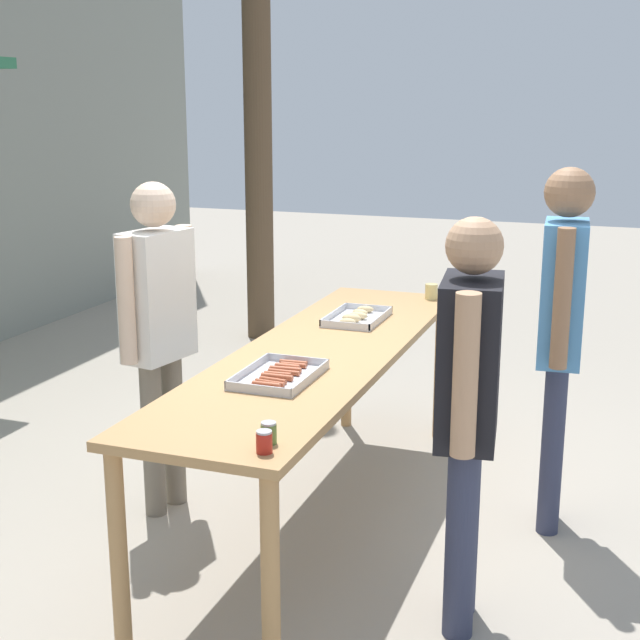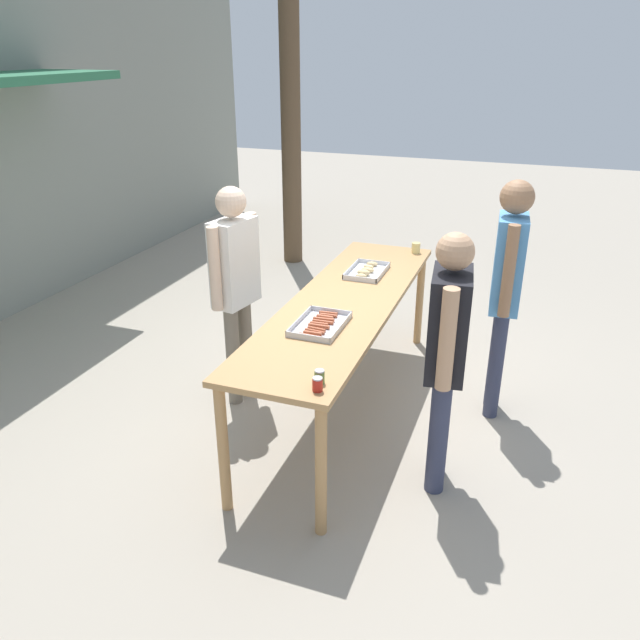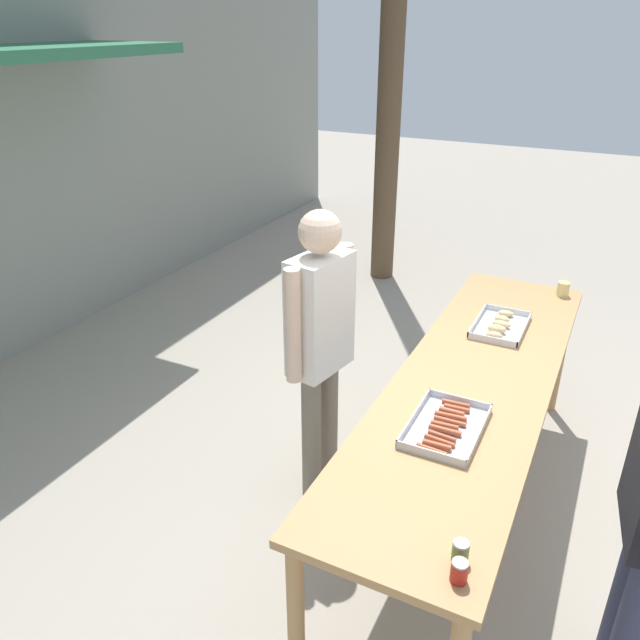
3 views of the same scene
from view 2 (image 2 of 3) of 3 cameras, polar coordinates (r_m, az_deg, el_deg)
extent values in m
plane|color=#A39989|center=(5.09, 2.08, -7.94)|extent=(24.00, 24.00, 0.00)
cube|color=tan|center=(4.67, 2.25, 1.63)|extent=(2.90, 0.76, 0.04)
cylinder|color=tan|center=(3.68, 0.09, -13.65)|extent=(0.07, 0.07, 0.90)
cylinder|color=tan|center=(6.03, 9.10, 1.81)|extent=(0.07, 0.07, 0.90)
cylinder|color=tan|center=(3.89, -8.84, -11.55)|extent=(0.07, 0.07, 0.90)
cylinder|color=tan|center=(6.16, 3.35, 2.59)|extent=(0.07, 0.07, 0.90)
cube|color=silver|center=(4.22, 0.00, -0.57)|extent=(0.47, 0.31, 0.01)
cube|color=silver|center=(4.16, 1.97, -0.60)|extent=(0.47, 0.01, 0.03)
cube|color=silver|center=(4.26, -1.92, -0.02)|extent=(0.47, 0.01, 0.03)
cube|color=silver|center=(4.01, -1.13, -1.58)|extent=(0.01, 0.31, 0.03)
cube|color=silver|center=(4.41, 1.03, 0.86)|extent=(0.01, 0.31, 0.03)
cylinder|color=#A34C2D|center=(4.05, -1.01, -1.45)|extent=(0.03, 0.14, 0.02)
cylinder|color=#A34C2D|center=(4.07, -0.73, -1.22)|extent=(0.03, 0.13, 0.03)
cylinder|color=#A34C2D|center=(4.11, -0.48, -1.04)|extent=(0.04, 0.14, 0.02)
cylinder|color=#A34C2D|center=(4.14, -0.36, -0.82)|extent=(0.04, 0.13, 0.02)
cylinder|color=#A34C2D|center=(4.18, -0.10, -0.56)|extent=(0.03, 0.15, 0.03)
cylinder|color=#A34C2D|center=(4.21, -0.08, -0.35)|extent=(0.03, 0.13, 0.02)
cylinder|color=#A34C2D|center=(4.24, 0.27, -0.16)|extent=(0.03, 0.15, 0.02)
cylinder|color=#A34C2D|center=(4.28, 0.35, 0.06)|extent=(0.04, 0.15, 0.03)
cylinder|color=#A34C2D|center=(4.31, 0.45, 0.27)|extent=(0.03, 0.12, 0.03)
cylinder|color=#A34C2D|center=(4.34, 0.82, 0.43)|extent=(0.03, 0.12, 0.02)
cylinder|color=#A34C2D|center=(4.38, 0.77, 0.64)|extent=(0.03, 0.13, 0.02)
cube|color=silver|center=(5.23, 4.31, 4.34)|extent=(0.45, 0.29, 0.01)
cube|color=silver|center=(5.19, 5.80, 4.38)|extent=(0.45, 0.01, 0.03)
cube|color=silver|center=(5.26, 2.84, 4.74)|extent=(0.45, 0.01, 0.03)
cube|color=silver|center=(5.02, 3.61, 3.77)|extent=(0.01, 0.29, 0.03)
cube|color=silver|center=(5.42, 4.96, 5.29)|extent=(0.01, 0.29, 0.03)
ellipsoid|color=#D6B77F|center=(5.07, 3.79, 4.02)|extent=(0.06, 0.10, 0.04)
ellipsoid|color=#D6B77F|center=(5.15, 4.01, 4.36)|extent=(0.06, 0.11, 0.05)
ellipsoid|color=#D6B77F|center=(5.22, 4.34, 4.59)|extent=(0.05, 0.11, 0.04)
ellipsoid|color=#D6B77F|center=(5.30, 4.48, 4.86)|extent=(0.07, 0.10, 0.04)
ellipsoid|color=#D6B77F|center=(5.37, 4.79, 5.13)|extent=(0.06, 0.10, 0.04)
cylinder|color=#B22319|center=(3.45, -0.23, -5.95)|extent=(0.06, 0.06, 0.07)
cylinder|color=#B2B2B7|center=(3.43, -0.23, -5.36)|extent=(0.06, 0.06, 0.01)
cylinder|color=#567A38|center=(3.52, -0.04, -5.25)|extent=(0.06, 0.06, 0.07)
cylinder|color=#B2B2B7|center=(3.50, -0.05, -4.67)|extent=(0.06, 0.06, 0.01)
cylinder|color=#DBC67A|center=(5.79, 8.76, 6.54)|extent=(0.08, 0.08, 0.09)
cylinder|color=#756B5B|center=(5.01, -7.94, -3.23)|extent=(0.11, 0.11, 0.84)
cylinder|color=#756B5B|center=(5.13, -6.79, -2.49)|extent=(0.11, 0.11, 0.84)
cube|color=silver|center=(4.78, -7.83, 5.23)|extent=(0.41, 0.27, 0.67)
sphere|color=beige|center=(4.65, -8.15, 10.65)|extent=(0.23, 0.23, 0.23)
cylinder|color=beige|center=(4.61, -9.59, 4.60)|extent=(0.08, 0.08, 0.63)
cylinder|color=beige|center=(4.95, -6.21, 6.17)|extent=(0.08, 0.08, 0.63)
cylinder|color=#333851|center=(4.25, 10.89, -8.99)|extent=(0.13, 0.13, 0.83)
cylinder|color=#333851|center=(4.09, 10.76, -10.40)|extent=(0.13, 0.13, 0.83)
cube|color=black|center=(3.81, 11.67, -0.38)|extent=(0.45, 0.28, 0.65)
sphere|color=tan|center=(3.65, 12.26, 6.14)|extent=(0.22, 0.22, 0.22)
cylinder|color=tan|center=(4.04, 11.82, 1.30)|extent=(0.09, 0.09, 0.62)
cylinder|color=tan|center=(3.57, 11.54, -1.80)|extent=(0.09, 0.09, 0.62)
cylinder|color=#333851|center=(5.10, 15.81, -3.18)|extent=(0.11, 0.11, 0.88)
cylinder|color=#333851|center=(4.95, 15.77, -4.03)|extent=(0.11, 0.11, 0.88)
cube|color=#5193D1|center=(4.73, 16.86, 4.94)|extent=(0.38, 0.23, 0.70)
sphere|color=#936B4C|center=(4.60, 17.59, 10.67)|extent=(0.24, 0.24, 0.24)
cylinder|color=#936B4C|center=(4.94, 16.89, 5.95)|extent=(0.08, 0.08, 0.66)
cylinder|color=#936B4C|center=(4.51, 16.88, 4.25)|extent=(0.08, 0.08, 0.66)
cylinder|color=brown|center=(8.06, -2.83, 24.09)|extent=(0.25, 0.25, 5.42)
camera|label=1|loc=(0.57, 34.73, -55.83)|focal=50.00mm
camera|label=3|loc=(1.49, -12.29, 20.47)|focal=35.00mm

